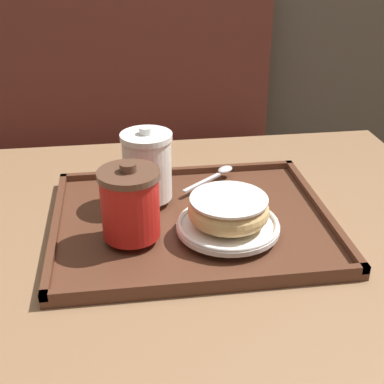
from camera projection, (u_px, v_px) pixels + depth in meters
booth_bench at (113, 202)px, 1.82m from camera, size 1.10×0.44×1.00m
cafe_table at (180, 304)px, 0.96m from camera, size 1.02×0.80×0.72m
serving_tray at (192, 222)px, 0.90m from camera, size 0.46×0.37×0.02m
coffee_cup_front at (130, 203)px, 0.81m from camera, size 0.09×0.09×0.12m
coffee_cup_rear at (147, 166)px, 0.91m from camera, size 0.09×0.09×0.13m
plate_with_chocolate_donut at (228, 225)px, 0.84m from camera, size 0.16×0.16×0.01m
donut_chocolate_glazed at (229, 210)px, 0.83m from camera, size 0.13×0.13×0.04m
spoon at (219, 173)px, 1.02m from camera, size 0.11×0.10×0.01m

